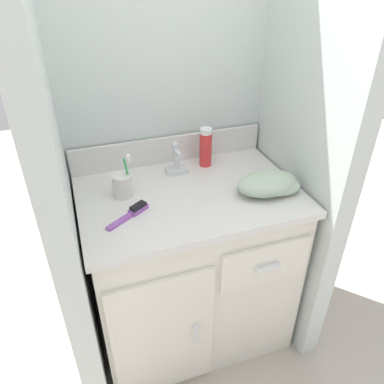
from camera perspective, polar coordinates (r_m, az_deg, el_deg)
ground_plane at (r=2.01m, az=-0.29°, el=-19.68°), size 6.00×6.00×0.00m
wall_back at (r=1.63m, az=-4.37°, el=14.94°), size 1.04×0.08×2.20m
wall_left at (r=1.27m, az=-21.55°, el=7.45°), size 0.08×0.66×2.20m
wall_right at (r=1.54m, az=17.17°, el=12.52°), size 0.08×0.66×2.20m
vanity at (r=1.70m, az=-0.33°, el=-11.20°), size 0.86×0.59×0.80m
backsplash at (r=1.67m, az=-3.49°, el=6.51°), size 0.86×0.02×0.12m
sink_faucet at (r=1.58m, az=-2.37°, el=4.54°), size 0.09×0.09×0.14m
toothbrush_cup at (r=1.45m, az=-10.44°, el=1.11°), size 0.08×0.08×0.17m
shaving_cream_can at (r=1.62m, az=2.09°, el=6.82°), size 0.05×0.05×0.17m
hairbrush at (r=1.35m, az=-9.00°, el=-3.03°), size 0.17×0.12×0.03m
hand_towel at (r=1.48m, az=11.88°, el=1.21°), size 0.25×0.16×0.08m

